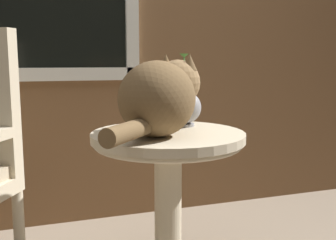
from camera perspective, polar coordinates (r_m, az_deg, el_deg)
wicker_side_table at (r=1.66m, az=0.00°, el=-8.00°), size 0.63×0.63×0.63m
cat at (r=1.54m, az=-0.98°, el=3.53°), size 0.50×0.55×0.32m
pewter_vase_with_ivy at (r=1.76m, az=2.47°, el=2.36°), size 0.14×0.14×0.32m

